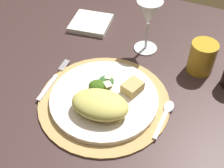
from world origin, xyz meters
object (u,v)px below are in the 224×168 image
Objects in this scene: dinner_plate at (104,98)px; fork at (52,81)px; dining_table at (102,99)px; amber_tumbler at (202,57)px; napkin at (91,23)px; spoon at (166,113)px; wine_glass at (149,15)px.

fork is (-0.16, 0.00, -0.00)m from dinner_plate.
dinner_plate is at bearing -0.93° from fork.
dining_table is 4.22× the size of dinner_plate.
dinner_plate reaches higher than fork.
amber_tumbler is (0.25, 0.13, 0.16)m from dining_table.
dinner_plate is 3.01× the size of amber_tumbler.
dining_table is 0.32m from amber_tumbler.
napkin is (-0.19, 0.30, -0.00)m from dinner_plate.
dinner_plate is at bearing -171.34° from spoon.
amber_tumbler is (0.04, 0.20, 0.04)m from spoon.
dining_table is at bearing 162.09° from spoon.
dinner_plate is 0.35m from napkin.
dining_table is 9.24× the size of napkin.
dining_table is 6.95× the size of fork.
amber_tumbler is (0.39, -0.07, 0.04)m from napkin.
spoon is 0.29m from wine_glass.
amber_tumbler reaches higher than dining_table.
amber_tumbler is at bearing -10.49° from napkin.
amber_tumbler is at bearing 32.03° from fork.
fork is at bearing -126.00° from wine_glass.
dining_table is at bearing -56.27° from napkin.
dinner_plate is at bearing -95.20° from wine_glass.
amber_tumbler is at bearing -9.09° from wine_glass.
napkin is at bearing 96.18° from fork.
fork is 0.32m from spoon.
fork is at bearing -138.84° from dining_table.
spoon is (0.21, -0.07, 0.12)m from dining_table.
spoon reaches higher than fork.
dinner_plate is at bearing -57.29° from napkin.
amber_tumbler reaches higher than spoon.
amber_tumbler reaches higher than fork.
spoon is at bearing 8.66° from dinner_plate.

